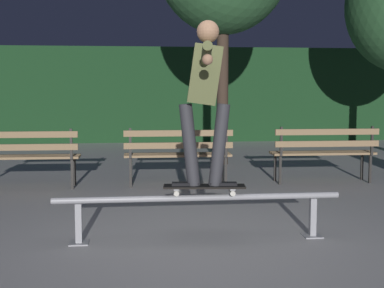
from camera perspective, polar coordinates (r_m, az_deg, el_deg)
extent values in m
plane|color=#ADAAA8|center=(5.28, 0.94, -10.33)|extent=(90.00, 90.00, 0.00)
cube|color=#193D1E|center=(15.59, -4.05, 5.03)|extent=(24.00, 1.20, 2.55)
cylinder|color=#9E9EA3|center=(5.38, 0.66, -5.49)|extent=(2.76, 0.06, 0.06)
cube|color=#9E9EA3|center=(5.41, -11.45, -7.94)|extent=(0.06, 0.06, 0.38)
cube|color=#9E9EA3|center=(5.46, -11.41, -9.83)|extent=(0.18, 0.18, 0.01)
cube|color=#9E9EA3|center=(5.68, 12.16, -7.31)|extent=(0.06, 0.06, 0.38)
cube|color=#9E9EA3|center=(5.72, 12.12, -9.11)|extent=(0.18, 0.18, 0.01)
cube|color=black|center=(5.37, 1.26, -4.33)|extent=(0.80, 0.28, 0.02)
cube|color=black|center=(5.37, 1.26, -4.23)|extent=(0.78, 0.26, 0.00)
cube|color=#9E9EA3|center=(5.39, 4.09, -4.51)|extent=(0.07, 0.17, 0.02)
cube|color=#9E9EA3|center=(5.37, -1.57, -4.53)|extent=(0.07, 0.17, 0.02)
cylinder|color=beige|center=(5.32, 4.16, -5.03)|extent=(0.05, 0.04, 0.05)
cylinder|color=beige|center=(5.47, 4.02, -4.72)|extent=(0.05, 0.04, 0.05)
cylinder|color=beige|center=(5.30, -1.58, -5.05)|extent=(0.05, 0.04, 0.05)
cylinder|color=beige|center=(5.46, -1.56, -4.74)|extent=(0.05, 0.04, 0.05)
cube|color=black|center=(5.38, 3.19, -4.07)|extent=(0.27, 0.13, 0.03)
cube|color=black|center=(5.36, -0.66, -4.09)|extent=(0.27, 0.13, 0.03)
cylinder|color=#333338|center=(5.32, 2.78, -0.09)|extent=(0.22, 0.14, 0.79)
cylinder|color=#333338|center=(5.31, -0.24, -0.10)|extent=(0.22, 0.14, 0.79)
cube|color=brown|center=(5.29, 1.29, 7.03)|extent=(0.37, 0.39, 0.57)
cylinder|color=brown|center=(4.92, 1.45, 9.00)|extent=(0.14, 0.61, 0.21)
cylinder|color=brown|center=(5.68, 1.15, 8.56)|extent=(0.14, 0.61, 0.21)
sphere|color=#A37556|center=(4.63, 1.59, 8.58)|extent=(0.09, 0.09, 0.09)
sphere|color=#A37556|center=(5.95, 1.06, 7.95)|extent=(0.09, 0.09, 0.09)
sphere|color=#A37556|center=(5.32, 1.63, 11.35)|extent=(0.21, 0.21, 0.21)
cube|color=#282623|center=(8.61, -11.83, -2.68)|extent=(0.04, 0.04, 0.44)
cube|color=#282623|center=(8.29, -12.08, -3.00)|extent=(0.04, 0.04, 0.44)
cube|color=#282623|center=(8.20, -12.17, 0.00)|extent=(0.04, 0.04, 0.44)
cube|color=#937551|center=(8.66, -16.51, -1.15)|extent=(1.60, 0.12, 0.04)
cube|color=#937551|center=(8.53, -16.69, -1.26)|extent=(1.60, 0.12, 0.04)
cube|color=#937551|center=(8.39, -16.87, -1.37)|extent=(1.60, 0.12, 0.04)
cube|color=#937551|center=(8.31, -17.00, -0.32)|extent=(1.60, 0.07, 0.09)
cube|color=#937551|center=(8.29, -17.04, 0.91)|extent=(1.60, 0.07, 0.09)
cube|color=#282623|center=(8.69, 3.11, -2.48)|extent=(0.04, 0.04, 0.44)
cube|color=#282623|center=(8.37, 3.43, -2.80)|extent=(0.04, 0.04, 0.44)
cube|color=#282623|center=(8.28, 3.50, 0.18)|extent=(0.04, 0.04, 0.44)
cube|color=#282623|center=(8.59, -6.22, -2.60)|extent=(0.04, 0.04, 0.44)
cube|color=#282623|center=(8.28, -6.25, -2.92)|extent=(0.04, 0.04, 0.44)
cube|color=#282623|center=(8.18, -6.29, 0.09)|extent=(0.04, 0.04, 0.44)
cube|color=#937551|center=(8.56, -1.52, -0.99)|extent=(1.60, 0.12, 0.04)
cube|color=#937551|center=(8.42, -1.46, -1.10)|extent=(1.60, 0.12, 0.04)
cube|color=#937551|center=(8.28, -1.40, -1.22)|extent=(1.60, 0.12, 0.04)
cube|color=#937551|center=(8.20, -1.36, -0.15)|extent=(1.60, 0.07, 0.09)
cube|color=#937551|center=(8.18, -1.37, 1.10)|extent=(1.60, 0.07, 0.09)
cube|color=#282623|center=(9.32, 16.87, -2.16)|extent=(0.04, 0.04, 0.44)
cube|color=#282623|center=(9.03, 17.64, -2.43)|extent=(0.04, 0.04, 0.44)
cube|color=#282623|center=(8.95, 17.83, 0.32)|extent=(0.04, 0.04, 0.44)
cube|color=#282623|center=(8.89, 8.44, -2.35)|extent=(0.04, 0.04, 0.44)
cube|color=#282623|center=(8.58, 8.94, -2.65)|extent=(0.04, 0.04, 0.44)
cube|color=#282623|center=(8.49, 9.06, 0.25)|extent=(0.04, 0.04, 0.44)
cube|color=#937551|center=(9.03, 12.83, -0.78)|extent=(1.60, 0.12, 0.04)
cube|color=#937551|center=(8.90, 13.11, -0.88)|extent=(1.60, 0.12, 0.04)
cube|color=#937551|center=(8.77, 13.40, -0.99)|extent=(1.60, 0.12, 0.04)
cube|color=#937551|center=(8.69, 13.57, 0.02)|extent=(1.60, 0.07, 0.09)
cube|color=#937551|center=(8.67, 13.60, 1.21)|extent=(1.60, 0.07, 0.09)
cylinder|color=#3D2D23|center=(10.71, 3.11, 5.32)|extent=(0.22, 0.22, 2.77)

